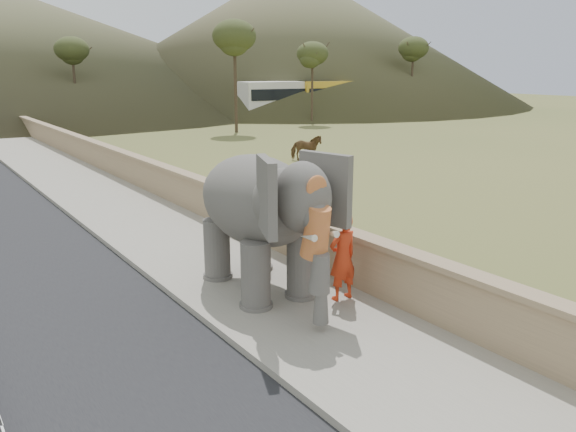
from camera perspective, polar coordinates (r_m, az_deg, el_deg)
The scene contains 9 objects.
ground at distance 9.26m, azimuth 5.32°, elevation -12.72°, with size 160.00×160.00×0.00m, color olive.
walkway at distance 17.58m, azimuth -16.22°, elevation 0.46°, with size 3.00×120.00×0.15m, color #9E9687.
parapet at distance 18.05m, azimuth -11.39°, elevation 2.68°, with size 0.30×120.00×1.10m, color tan.
cow at distance 26.48m, azimuth 1.86°, elevation 6.93°, with size 0.65×1.44×1.21m, color brown.
distant_car at distance 49.90m, azimuth -4.24°, elevation 10.79°, with size 1.70×4.23×1.44m, color silver.
bus_white at distance 49.04m, azimuth 1.42°, elevation 11.72°, with size 2.50×11.00×3.10m, color silver.
bus_orange at distance 51.41m, azimuth 6.70°, elevation 11.78°, with size 2.50×11.00×3.10m, color gold.
hill_right at distance 71.51m, azimuth 0.34°, elevation 17.90°, with size 56.00×56.00×16.00m, color brown.
elephant_and_man at distance 10.59m, azimuth -3.06°, elevation -0.39°, with size 2.32×3.87×2.71m.
Camera 1 is at (-5.38, -6.20, 4.29)m, focal length 35.00 mm.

